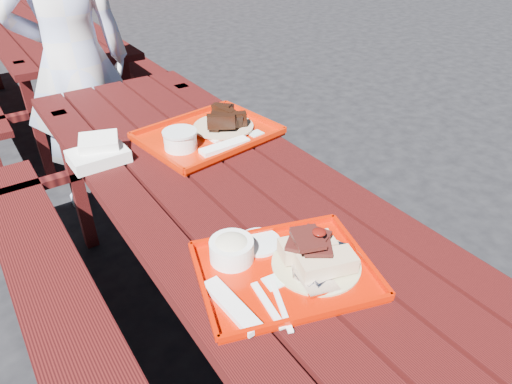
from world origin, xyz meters
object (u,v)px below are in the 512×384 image
person (73,63)px  near_tray (282,260)px  picnic_table_near (232,235)px  far_tray (208,133)px  picnic_table_far (42,48)px

person → near_tray: bearing=96.4°
picnic_table_near → near_tray: 0.47m
far_tray → near_tray: bearing=-105.4°
near_tray → picnic_table_near: bearing=77.2°
picnic_table_near → picnic_table_far: same height
picnic_table_near → far_tray: far_tray is taller
picnic_table_far → near_tray: (-0.09, -3.20, 0.22)m
near_tray → far_tray: (0.21, 0.76, -0.01)m
picnic_table_near → near_tray: bearing=-102.8°
picnic_table_near → person: bearing=94.2°
picnic_table_far → far_tray: bearing=-87.2°
far_tray → person: (-0.22, 1.02, 0.05)m
picnic_table_near → person: size_ratio=1.45×
picnic_table_near → person: (-0.10, 1.38, 0.27)m
near_tray → person: 1.78m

